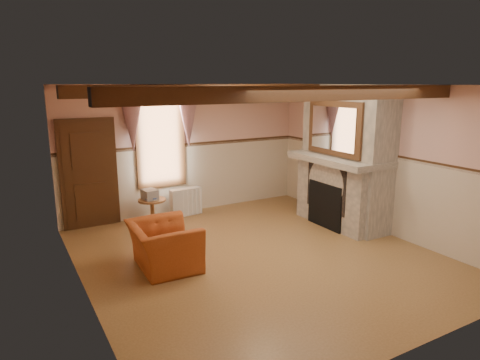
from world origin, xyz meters
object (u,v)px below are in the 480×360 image
side_table (153,212)px  radiator (186,202)px  bowl (338,154)px  mantel_clock (314,146)px  oil_lamp (327,146)px  armchair (164,246)px

side_table → radiator: bearing=19.2°
bowl → mantel_clock: bearing=90.0°
side_table → mantel_clock: bearing=-17.0°
bowl → oil_lamp: (0.00, 0.35, 0.10)m
armchair → side_table: bearing=-11.4°
armchair → side_table: (0.50, 2.05, -0.09)m
radiator → mantel_clock: 3.00m
mantel_clock → oil_lamp: (0.00, -0.42, 0.04)m
mantel_clock → armchair: bearing=-164.4°
radiator → oil_lamp: 3.22m
mantel_clock → oil_lamp: 0.42m
side_table → mantel_clock: 3.64m
armchair → radiator: 2.70m
radiator → bowl: 3.39m
side_table → oil_lamp: 3.79m
mantel_clock → oil_lamp: oil_lamp is taller
armchair → oil_lamp: (3.77, 0.63, 1.20)m
side_table → mantel_clock: mantel_clock is taller
armchair → bowl: bowl is taller
armchair → radiator: size_ratio=1.59×
side_table → armchair: bearing=-103.6°
armchair → bowl: (3.77, 0.28, 1.10)m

